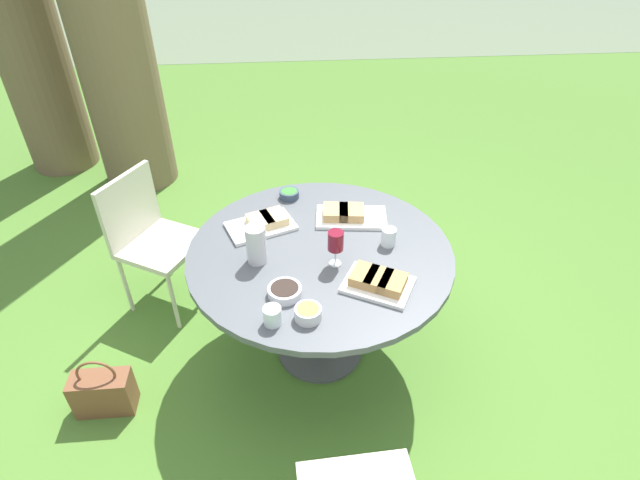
% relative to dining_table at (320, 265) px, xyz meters
% --- Properties ---
extents(ground_plane, '(40.00, 40.00, 0.00)m').
position_rel_dining_table_xyz_m(ground_plane, '(0.00, 0.00, -0.66)').
color(ground_plane, '#4C7A2D').
extents(river_strip, '(40.00, 4.71, 0.01)m').
position_rel_dining_table_xyz_m(river_strip, '(0.00, 7.95, -0.65)').
color(river_strip, '#6B7F5B').
rests_on(river_strip, ground_plane).
extents(dining_table, '(1.35, 1.35, 0.76)m').
position_rel_dining_table_xyz_m(dining_table, '(0.00, 0.00, 0.00)').
color(dining_table, '#4C4C51').
rests_on(dining_table, ground_plane).
extents(chair_near_left, '(0.58, 0.59, 0.89)m').
position_rel_dining_table_xyz_m(chair_near_left, '(-1.00, 0.56, -0.13)').
color(chair_near_left, beige).
rests_on(chair_near_left, ground_plane).
extents(water_pitcher, '(0.11, 0.10, 0.20)m').
position_rel_dining_table_xyz_m(water_pitcher, '(-0.31, -0.06, 0.20)').
color(water_pitcher, silver).
rests_on(water_pitcher, dining_table).
extents(wine_glass, '(0.08, 0.08, 0.19)m').
position_rel_dining_table_xyz_m(wine_glass, '(0.06, -0.12, 0.24)').
color(wine_glass, silver).
rests_on(wine_glass, dining_table).
extents(platter_bread_main, '(0.41, 0.26, 0.07)m').
position_rel_dining_table_xyz_m(platter_bread_main, '(0.17, 0.26, 0.13)').
color(platter_bread_main, white).
rests_on(platter_bread_main, dining_table).
extents(platter_charcuterie, '(0.41, 0.33, 0.06)m').
position_rel_dining_table_xyz_m(platter_charcuterie, '(-0.28, 0.22, 0.13)').
color(platter_charcuterie, white).
rests_on(platter_charcuterie, dining_table).
extents(platter_sandwich_side, '(0.38, 0.34, 0.07)m').
position_rel_dining_table_xyz_m(platter_sandwich_side, '(0.24, -0.30, 0.13)').
color(platter_sandwich_side, white).
rests_on(platter_sandwich_side, dining_table).
extents(bowl_fries, '(0.12, 0.12, 0.06)m').
position_rel_dining_table_xyz_m(bowl_fries, '(-0.09, -0.48, 0.13)').
color(bowl_fries, silver).
rests_on(bowl_fries, dining_table).
extents(bowl_salad, '(0.11, 0.11, 0.05)m').
position_rel_dining_table_xyz_m(bowl_salad, '(-0.14, 0.51, 0.13)').
color(bowl_salad, '#334256').
rests_on(bowl_salad, dining_table).
extents(bowl_olives, '(0.16, 0.16, 0.04)m').
position_rel_dining_table_xyz_m(bowl_olives, '(-0.19, -0.32, 0.13)').
color(bowl_olives, silver).
rests_on(bowl_olives, dining_table).
extents(cup_water_near, '(0.08, 0.08, 0.08)m').
position_rel_dining_table_xyz_m(cup_water_near, '(-0.24, -0.49, 0.14)').
color(cup_water_near, silver).
rests_on(cup_water_near, dining_table).
extents(cup_water_far, '(0.08, 0.08, 0.09)m').
position_rel_dining_table_xyz_m(cup_water_far, '(0.35, 0.01, 0.15)').
color(cup_water_far, silver).
rests_on(cup_water_far, dining_table).
extents(handbag, '(0.30, 0.14, 0.37)m').
position_rel_dining_table_xyz_m(handbag, '(-1.16, -0.30, -0.53)').
color(handbag, brown).
rests_on(handbag, ground_plane).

